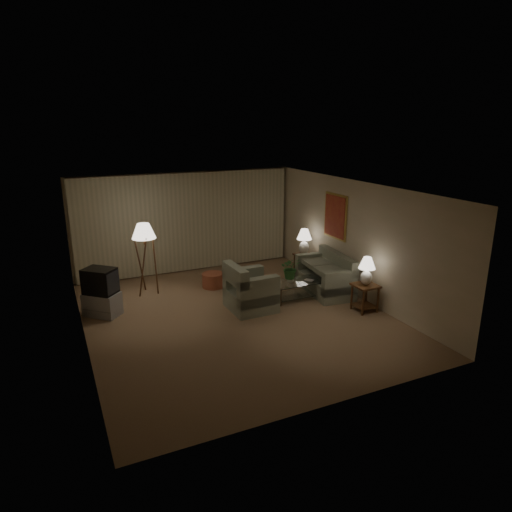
{
  "coord_description": "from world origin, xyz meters",
  "views": [
    {
      "loc": [
        -3.36,
        -8.27,
        3.98
      ],
      "look_at": [
        0.75,
        0.6,
        1.07
      ],
      "focal_mm": 32.0,
      "sensor_mm": 36.0,
      "label": 1
    }
  ],
  "objects_px": {
    "table_lamp_near": "(367,269)",
    "armchair": "(251,291)",
    "side_table_far": "(304,261)",
    "table_lamp_far": "(304,239)",
    "coffee_table": "(296,287)",
    "floor_lamp": "(145,258)",
    "crt_tv": "(100,281)",
    "tv_cabinet": "(102,304)",
    "ottoman": "(213,280)",
    "vase": "(290,279)",
    "sofa": "(325,277)",
    "side_table_near": "(365,293)"
  },
  "relations": [
    {
      "from": "table_lamp_near",
      "to": "armchair",
      "type": "bearing_deg",
      "value": 152.89
    },
    {
      "from": "side_table_far",
      "to": "table_lamp_far",
      "type": "distance_m",
      "value": 0.61
    },
    {
      "from": "coffee_table",
      "to": "floor_lamp",
      "type": "xyz_separation_m",
      "value": [
        -3.06,
        1.78,
        0.62
      ]
    },
    {
      "from": "crt_tv",
      "to": "armchair",
      "type": "bearing_deg",
      "value": 23.84
    },
    {
      "from": "tv_cabinet",
      "to": "crt_tv",
      "type": "relative_size",
      "value": 1.09
    },
    {
      "from": "ottoman",
      "to": "tv_cabinet",
      "type": "bearing_deg",
      "value": -166.78
    },
    {
      "from": "armchair",
      "to": "ottoman",
      "type": "height_order",
      "value": "armchair"
    },
    {
      "from": "coffee_table",
      "to": "side_table_far",
      "type": "bearing_deg",
      "value": 53.5
    },
    {
      "from": "table_lamp_near",
      "to": "table_lamp_far",
      "type": "bearing_deg",
      "value": 90.0
    },
    {
      "from": "side_table_far",
      "to": "tv_cabinet",
      "type": "height_order",
      "value": "side_table_far"
    },
    {
      "from": "table_lamp_far",
      "to": "armchair",
      "type": "bearing_deg",
      "value": -146.21
    },
    {
      "from": "armchair",
      "to": "vase",
      "type": "relative_size",
      "value": 6.0
    },
    {
      "from": "sofa",
      "to": "tv_cabinet",
      "type": "height_order",
      "value": "sofa"
    },
    {
      "from": "coffee_table",
      "to": "vase",
      "type": "distance_m",
      "value": 0.27
    },
    {
      "from": "crt_tv",
      "to": "ottoman",
      "type": "bearing_deg",
      "value": 55.87
    },
    {
      "from": "side_table_near",
      "to": "table_lamp_far",
      "type": "bearing_deg",
      "value": 90.0
    },
    {
      "from": "armchair",
      "to": "vase",
      "type": "xyz_separation_m",
      "value": [
        1.05,
        0.12,
        0.09
      ]
    },
    {
      "from": "coffee_table",
      "to": "side_table_near",
      "type": "bearing_deg",
      "value": -51.37
    },
    {
      "from": "tv_cabinet",
      "to": "floor_lamp",
      "type": "bearing_deg",
      "value": 80.3
    },
    {
      "from": "sofa",
      "to": "ottoman",
      "type": "distance_m",
      "value": 2.75
    },
    {
      "from": "side_table_near",
      "to": "table_lamp_far",
      "type": "height_order",
      "value": "table_lamp_far"
    },
    {
      "from": "sofa",
      "to": "coffee_table",
      "type": "distance_m",
      "value": 0.86
    },
    {
      "from": "armchair",
      "to": "side_table_far",
      "type": "height_order",
      "value": "armchair"
    },
    {
      "from": "side_table_near",
      "to": "table_lamp_far",
      "type": "distance_m",
      "value": 2.67
    },
    {
      "from": "vase",
      "to": "ottoman",
      "type": "bearing_deg",
      "value": 131.15
    },
    {
      "from": "side_table_near",
      "to": "table_lamp_far",
      "type": "relative_size",
      "value": 0.88
    },
    {
      "from": "sofa",
      "to": "side_table_near",
      "type": "bearing_deg",
      "value": 12.75
    },
    {
      "from": "crt_tv",
      "to": "floor_lamp",
      "type": "xyz_separation_m",
      "value": [
        1.14,
        0.88,
        0.13
      ]
    },
    {
      "from": "sofa",
      "to": "tv_cabinet",
      "type": "distance_m",
      "value": 5.11
    },
    {
      "from": "table_lamp_near",
      "to": "ottoman",
      "type": "height_order",
      "value": "table_lamp_near"
    },
    {
      "from": "sofa",
      "to": "side_table_far",
      "type": "height_order",
      "value": "sofa"
    },
    {
      "from": "ottoman",
      "to": "floor_lamp",
      "type": "bearing_deg",
      "value": 171.19
    },
    {
      "from": "sofa",
      "to": "table_lamp_near",
      "type": "bearing_deg",
      "value": 12.75
    },
    {
      "from": "table_lamp_near",
      "to": "coffee_table",
      "type": "xyz_separation_m",
      "value": [
        -1.0,
        1.25,
        -0.69
      ]
    },
    {
      "from": "coffee_table",
      "to": "floor_lamp",
      "type": "relative_size",
      "value": 0.7
    },
    {
      "from": "tv_cabinet",
      "to": "table_lamp_far",
      "type": "bearing_deg",
      "value": 47.62
    },
    {
      "from": "sofa",
      "to": "table_lamp_near",
      "type": "height_order",
      "value": "table_lamp_near"
    },
    {
      "from": "side_table_near",
      "to": "tv_cabinet",
      "type": "distance_m",
      "value": 5.63
    },
    {
      "from": "crt_tv",
      "to": "floor_lamp",
      "type": "bearing_deg",
      "value": 80.3
    },
    {
      "from": "armchair",
      "to": "side_table_near",
      "type": "height_order",
      "value": "armchair"
    },
    {
      "from": "side_table_near",
      "to": "floor_lamp",
      "type": "bearing_deg",
      "value": 143.28
    },
    {
      "from": "armchair",
      "to": "crt_tv",
      "type": "distance_m",
      "value": 3.19
    },
    {
      "from": "side_table_far",
      "to": "vase",
      "type": "xyz_separation_m",
      "value": [
        -1.15,
        -1.35,
        0.11
      ]
    },
    {
      "from": "table_lamp_near",
      "to": "crt_tv",
      "type": "xyz_separation_m",
      "value": [
        -5.2,
        2.15,
        -0.2
      ]
    },
    {
      "from": "tv_cabinet",
      "to": "crt_tv",
      "type": "bearing_deg",
      "value": 0.0
    },
    {
      "from": "side_table_near",
      "to": "table_lamp_near",
      "type": "distance_m",
      "value": 0.56
    },
    {
      "from": "side_table_near",
      "to": "tv_cabinet",
      "type": "xyz_separation_m",
      "value": [
        -5.2,
        2.15,
        -0.16
      ]
    },
    {
      "from": "table_lamp_far",
      "to": "tv_cabinet",
      "type": "distance_m",
      "value": 5.27
    },
    {
      "from": "table_lamp_far",
      "to": "vase",
      "type": "relative_size",
      "value": 3.98
    },
    {
      "from": "table_lamp_far",
      "to": "crt_tv",
      "type": "relative_size",
      "value": 0.88
    }
  ]
}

